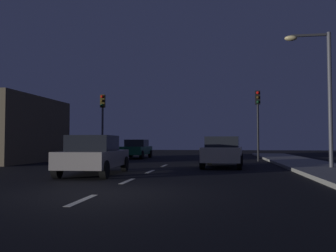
% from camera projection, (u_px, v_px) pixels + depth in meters
% --- Properties ---
extents(ground_plane, '(80.00, 80.00, 0.00)m').
position_uv_depth(ground_plane, '(153.00, 170.00, 15.85)').
color(ground_plane, black).
extents(sidewalk_curb_right, '(3.00, 40.00, 0.15)m').
position_uv_depth(sidewalk_curb_right, '(331.00, 171.00, 14.76)').
color(sidewalk_curb_right, gray).
rests_on(sidewalk_curb_right, ground_plane).
extents(lane_stripe_nearest, '(0.16, 1.60, 0.01)m').
position_uv_depth(lane_stripe_nearest, '(82.00, 200.00, 7.75)').
color(lane_stripe_nearest, silver).
rests_on(lane_stripe_nearest, ground_plane).
extents(lane_stripe_second, '(0.16, 1.60, 0.01)m').
position_uv_depth(lane_stripe_second, '(127.00, 181.00, 11.51)').
color(lane_stripe_second, silver).
rests_on(lane_stripe_second, ground_plane).
extents(lane_stripe_third, '(0.16, 1.60, 0.01)m').
position_uv_depth(lane_stripe_third, '(150.00, 171.00, 15.26)').
color(lane_stripe_third, silver).
rests_on(lane_stripe_third, ground_plane).
extents(lane_stripe_fourth, '(0.16, 1.60, 0.01)m').
position_uv_depth(lane_stripe_fourth, '(164.00, 166.00, 19.02)').
color(lane_stripe_fourth, silver).
rests_on(lane_stripe_fourth, ground_plane).
extents(traffic_signal_left, '(0.32, 0.38, 4.57)m').
position_uv_depth(traffic_signal_left, '(103.00, 114.00, 24.94)').
color(traffic_signal_left, '#4C4C51').
rests_on(traffic_signal_left, ground_plane).
extents(traffic_signal_right, '(0.32, 0.38, 4.62)m').
position_uv_depth(traffic_signal_right, '(258.00, 111.00, 23.39)').
color(traffic_signal_right, black).
rests_on(traffic_signal_right, ground_plane).
extents(car_stopped_ahead, '(2.18, 4.46, 1.52)m').
position_uv_depth(car_stopped_ahead, '(223.00, 152.00, 17.91)').
color(car_stopped_ahead, beige).
rests_on(car_stopped_ahead, ground_plane).
extents(car_adjacent_lane, '(2.09, 4.37, 1.51)m').
position_uv_depth(car_adjacent_lane, '(94.00, 155.00, 13.78)').
color(car_adjacent_lane, gray).
rests_on(car_adjacent_lane, ground_plane).
extents(car_oncoming_far, '(1.84, 4.09, 1.44)m').
position_uv_depth(car_oncoming_far, '(136.00, 149.00, 27.48)').
color(car_oncoming_far, '#0F4C2D').
rests_on(car_oncoming_far, ground_plane).
extents(street_lamp_right, '(2.01, 0.36, 6.17)m').
position_uv_depth(street_lamp_right, '(322.00, 85.00, 15.93)').
color(street_lamp_right, '#4C4C51').
rests_on(street_lamp_right, ground_plane).
extents(storefront_left, '(4.64, 7.93, 4.08)m').
position_uv_depth(storefront_left, '(9.00, 130.00, 22.62)').
color(storefront_left, brown).
rests_on(storefront_left, ground_plane).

